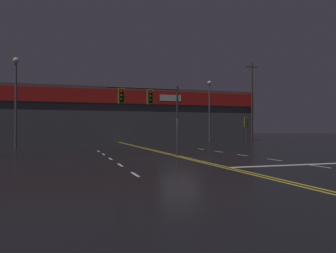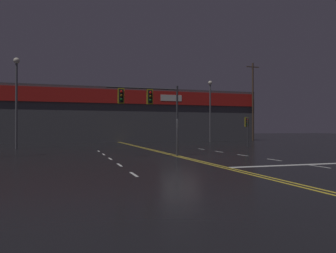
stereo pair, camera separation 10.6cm
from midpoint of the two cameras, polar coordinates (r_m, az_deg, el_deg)
name	(u,v)px [view 1 (the left image)]	position (r m, az deg, el deg)	size (l,w,h in m)	color
ground_plane	(181,157)	(21.40, 2.10, -5.31)	(200.00, 200.00, 0.00)	black
road_markings	(199,158)	(20.66, 5.30, -5.47)	(13.55, 60.00, 0.01)	gold
traffic_signal_median	(148,102)	(21.54, -3.64, 4.31)	(4.83, 0.36, 4.73)	#38383D
traffic_signal_corner_northeast	(246,125)	(34.58, 13.42, 0.23)	(0.42, 0.36, 3.03)	#38383D
streetlight_near_left	(16,90)	(33.72, -25.06, 5.86)	(0.56, 0.56, 8.48)	#59595E
streetlight_far_left	(209,102)	(45.92, 7.17, 4.18)	(0.56, 0.56, 8.52)	#59595E
building_backdrop	(114,116)	(50.70, -9.52, 1.85)	(42.68, 10.23, 7.66)	#4C4C51
utility_pole_row	(120,97)	(45.25, -8.37, 5.05)	(43.98, 0.26, 12.08)	#4C3828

